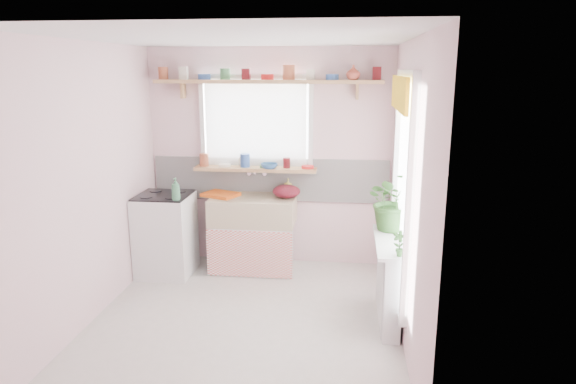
# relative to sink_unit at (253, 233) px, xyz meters

# --- Properties ---
(room) EXTENTS (3.20, 3.20, 3.20)m
(room) POSITION_rel_sink_unit_xyz_m (0.81, -0.43, 0.94)
(room) COLOR silver
(room) RESTS_ON ground
(sink_unit) EXTENTS (0.95, 0.65, 1.11)m
(sink_unit) POSITION_rel_sink_unit_xyz_m (0.00, 0.00, 0.00)
(sink_unit) COLOR white
(sink_unit) RESTS_ON ground
(cooker) EXTENTS (0.58, 0.58, 0.93)m
(cooker) POSITION_rel_sink_unit_xyz_m (-0.95, -0.24, 0.03)
(cooker) COLOR white
(cooker) RESTS_ON ground
(radiator_ledge) EXTENTS (0.22, 0.95, 0.78)m
(radiator_ledge) POSITION_rel_sink_unit_xyz_m (1.45, -1.09, -0.03)
(radiator_ledge) COLOR white
(radiator_ledge) RESTS_ON ground
(windowsill) EXTENTS (1.40, 0.22, 0.04)m
(windowsill) POSITION_rel_sink_unit_xyz_m (-0.00, 0.19, 0.71)
(windowsill) COLOR tan
(windowsill) RESTS_ON room
(pine_shelf) EXTENTS (2.52, 0.24, 0.04)m
(pine_shelf) POSITION_rel_sink_unit_xyz_m (0.15, 0.18, 1.69)
(pine_shelf) COLOR tan
(pine_shelf) RESTS_ON room
(shelf_crockery) EXTENTS (2.47, 0.11, 0.12)m
(shelf_crockery) POSITION_rel_sink_unit_xyz_m (0.15, 0.18, 1.76)
(shelf_crockery) COLOR #A55133
(shelf_crockery) RESTS_ON pine_shelf
(sill_crockery) EXTENTS (1.35, 0.11, 0.12)m
(sill_crockery) POSITION_rel_sink_unit_xyz_m (-0.05, 0.19, 0.78)
(sill_crockery) COLOR #A55133
(sill_crockery) RESTS_ON windowsill
(dish_tray) EXTENTS (0.46, 0.41, 0.04)m
(dish_tray) POSITION_rel_sink_unit_xyz_m (-0.38, 0.02, 0.44)
(dish_tray) COLOR #E25A14
(dish_tray) RESTS_ON sink_unit
(colander) EXTENTS (0.39, 0.39, 0.14)m
(colander) POSITION_rel_sink_unit_xyz_m (0.38, 0.04, 0.49)
(colander) COLOR #530E1A
(colander) RESTS_ON sink_unit
(jade_plant) EXTENTS (0.62, 0.58, 0.57)m
(jade_plant) POSITION_rel_sink_unit_xyz_m (1.48, -0.78, 0.63)
(jade_plant) COLOR #315E25
(jade_plant) RESTS_ON radiator_ledge
(fruit_bowl) EXTENTS (0.31, 0.31, 0.08)m
(fruit_bowl) POSITION_rel_sink_unit_xyz_m (1.48, -0.69, 0.38)
(fruit_bowl) COLOR white
(fruit_bowl) RESTS_ON radiator_ledge
(herb_pot) EXTENTS (0.13, 0.10, 0.21)m
(herb_pot) POSITION_rel_sink_unit_xyz_m (1.48, -1.49, 0.45)
(herb_pot) COLOR #2F5D25
(herb_pot) RESTS_ON radiator_ledge
(soap_bottle_sink) EXTENTS (0.10, 0.10, 0.18)m
(soap_bottle_sink) POSITION_rel_sink_unit_xyz_m (0.37, 0.21, 0.51)
(soap_bottle_sink) COLOR #EAD968
(soap_bottle_sink) RESTS_ON sink_unit
(sill_cup) EXTENTS (0.16, 0.16, 0.10)m
(sill_cup) POSITION_rel_sink_unit_xyz_m (-0.14, 0.25, 0.78)
(sill_cup) COLOR white
(sill_cup) RESTS_ON windowsill
(sill_bowl) EXTENTS (0.22, 0.22, 0.06)m
(sill_bowl) POSITION_rel_sink_unit_xyz_m (0.17, 0.13, 0.76)
(sill_bowl) COLOR #305F9E
(sill_bowl) RESTS_ON windowsill
(shelf_vase) EXTENTS (0.17, 0.17, 0.16)m
(shelf_vase) POSITION_rel_sink_unit_xyz_m (1.08, 0.13, 1.79)
(shelf_vase) COLOR #A74533
(shelf_vase) RESTS_ON pine_shelf
(cooker_bottle) EXTENTS (0.10, 0.10, 0.24)m
(cooker_bottle) POSITION_rel_sink_unit_xyz_m (-0.73, -0.46, 0.60)
(cooker_bottle) COLOR #408158
(cooker_bottle) RESTS_ON cooker
(fruit) EXTENTS (0.20, 0.14, 0.10)m
(fruit) POSITION_rel_sink_unit_xyz_m (1.49, -0.69, 0.44)
(fruit) COLOR #E25213
(fruit) RESTS_ON fruit_bowl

